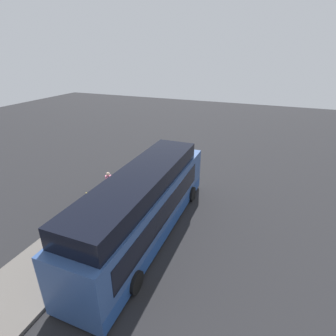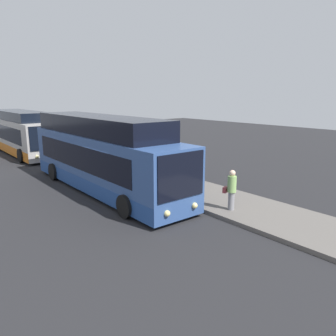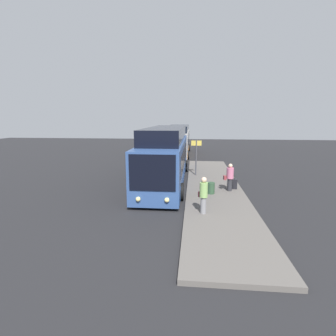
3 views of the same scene
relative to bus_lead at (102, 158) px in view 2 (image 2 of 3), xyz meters
The scene contains 9 objects.
ground 2.46m from the bus_lead, ahead, with size 80.00×80.00×0.00m, color #232326.
platform 4.03m from the bus_lead, 61.43° to the left, with size 20.00×3.38×0.17m.
bus_lead is the anchor object (origin of this frame).
bus_second 14.01m from the bus_lead, behind, with size 11.41×2.89×3.57m.
passenger_boarding 4.92m from the bus_lead, 57.13° to the left, with size 0.47×0.63×1.65m.
passenger_waiting 7.06m from the bus_lead, 20.01° to the left, with size 0.61×0.48×1.70m.
suitcase 5.10m from the bus_lead, 64.80° to the left, with size 0.42×0.28×0.85m.
sign_post 2.61m from the bus_lead, 125.55° to the left, with size 0.10×0.76×2.69m.
trash_bin 4.63m from the bus_lead, 41.39° to the left, with size 0.44×0.44×0.65m.
Camera 2 is at (13.26, -7.81, 4.88)m, focal length 35.00 mm.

